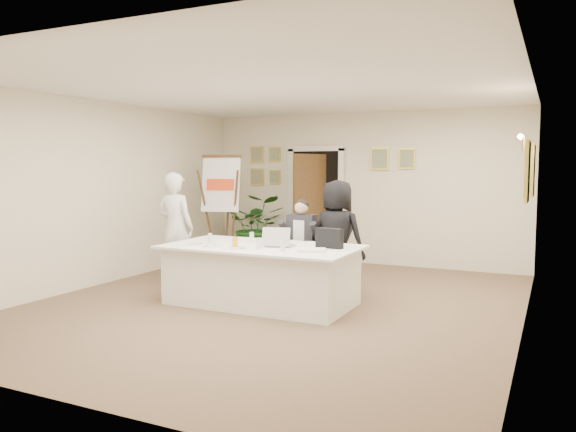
% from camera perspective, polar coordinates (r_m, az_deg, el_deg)
% --- Properties ---
extents(floor, '(7.00, 7.00, 0.00)m').
position_cam_1_polar(floor, '(7.51, -1.10, -8.86)').
color(floor, brown).
rests_on(floor, ground).
extents(ceiling, '(6.00, 7.00, 0.02)m').
position_cam_1_polar(ceiling, '(7.36, -1.14, 12.81)').
color(ceiling, white).
rests_on(ceiling, wall_back).
extents(wall_back, '(6.00, 0.10, 2.80)m').
position_cam_1_polar(wall_back, '(10.54, 7.46, 2.79)').
color(wall_back, white).
rests_on(wall_back, floor).
extents(wall_front, '(6.00, 0.10, 2.80)m').
position_cam_1_polar(wall_front, '(4.47, -21.72, -0.50)').
color(wall_front, white).
rests_on(wall_front, floor).
extents(wall_left, '(0.10, 7.00, 2.80)m').
position_cam_1_polar(wall_left, '(9.06, -18.35, 2.22)').
color(wall_left, white).
rests_on(wall_left, floor).
extents(wall_right, '(0.10, 7.00, 2.80)m').
position_cam_1_polar(wall_right, '(6.53, 23.10, 1.08)').
color(wall_right, white).
rests_on(wall_right, floor).
extents(doorway, '(1.14, 0.86, 2.20)m').
position_cam_1_polar(doorway, '(10.71, 2.65, 0.95)').
color(doorway, black).
rests_on(doorway, floor).
extents(pictures_back_wall, '(3.40, 0.06, 0.80)m').
position_cam_1_polar(pictures_back_wall, '(10.79, 3.38, 5.27)').
color(pictures_back_wall, gold).
rests_on(pictures_back_wall, wall_back).
extents(pictures_right_wall, '(0.06, 2.20, 0.80)m').
position_cam_1_polar(pictures_right_wall, '(7.72, 23.37, 4.22)').
color(pictures_right_wall, gold).
rests_on(pictures_right_wall, wall_right).
extents(wall_sconce, '(0.20, 0.30, 0.24)m').
position_cam_1_polar(wall_sconce, '(7.73, 22.94, 6.83)').
color(wall_sconce, '#DD9646').
rests_on(wall_sconce, wall_right).
extents(conference_table, '(2.53, 1.36, 0.78)m').
position_cam_1_polar(conference_table, '(7.41, -2.72, -5.95)').
color(conference_table, silver).
rests_on(conference_table, floor).
extents(seated_man, '(0.67, 0.70, 1.34)m').
position_cam_1_polar(seated_man, '(8.26, 1.29, -2.85)').
color(seated_man, black).
rests_on(seated_man, floor).
extents(flip_chart, '(0.71, 0.51, 1.97)m').
position_cam_1_polar(flip_chart, '(10.13, -6.63, -0.07)').
color(flip_chart, '#3C2713').
rests_on(flip_chart, floor).
extents(standing_man, '(0.64, 0.43, 1.72)m').
position_cam_1_polar(standing_man, '(8.85, -11.38, -1.19)').
color(standing_man, white).
rests_on(standing_man, floor).
extents(standing_woman, '(0.84, 0.59, 1.62)m').
position_cam_1_polar(standing_woman, '(7.98, 5.01, -2.14)').
color(standing_woman, black).
rests_on(standing_woman, floor).
extents(potted_palm, '(1.41, 1.32, 1.26)m').
position_cam_1_polar(potted_palm, '(11.14, -3.17, -1.01)').
color(potted_palm, '#226120').
rests_on(potted_palm, floor).
extents(laptop, '(0.43, 0.44, 0.28)m').
position_cam_1_polar(laptop, '(7.27, -0.76, -2.00)').
color(laptop, '#B7BABC').
rests_on(laptop, conference_table).
extents(laptop_bag, '(0.37, 0.16, 0.25)m').
position_cam_1_polar(laptop_bag, '(7.12, 4.23, -2.26)').
color(laptop_bag, black).
rests_on(laptop_bag, conference_table).
extents(paper_stack, '(0.39, 0.33, 0.03)m').
position_cam_1_polar(paper_stack, '(6.85, 2.39, -3.47)').
color(paper_stack, white).
rests_on(paper_stack, conference_table).
extents(plate_left, '(0.23, 0.23, 0.01)m').
position_cam_1_polar(plate_left, '(7.52, -9.37, -2.85)').
color(plate_left, white).
rests_on(plate_left, conference_table).
extents(plate_mid, '(0.26, 0.26, 0.01)m').
position_cam_1_polar(plate_mid, '(7.31, -7.71, -3.05)').
color(plate_mid, white).
rests_on(plate_mid, conference_table).
extents(plate_near, '(0.30, 0.30, 0.01)m').
position_cam_1_polar(plate_near, '(7.09, -5.11, -3.28)').
color(plate_near, white).
rests_on(plate_near, conference_table).
extents(glass_a, '(0.07, 0.07, 0.14)m').
position_cam_1_polar(glass_a, '(7.58, -7.92, -2.28)').
color(glass_a, silver).
rests_on(glass_a, conference_table).
extents(glass_b, '(0.08, 0.08, 0.14)m').
position_cam_1_polar(glass_b, '(7.04, -2.99, -2.81)').
color(glass_b, silver).
rests_on(glass_b, conference_table).
extents(glass_c, '(0.06, 0.06, 0.14)m').
position_cam_1_polar(glass_c, '(6.82, -0.54, -3.05)').
color(glass_c, silver).
rests_on(glass_c, conference_table).
extents(glass_d, '(0.06, 0.06, 0.14)m').
position_cam_1_polar(glass_d, '(7.67, -3.70, -2.16)').
color(glass_d, silver).
rests_on(glass_d, conference_table).
extents(oj_glass, '(0.09, 0.09, 0.13)m').
position_cam_1_polar(oj_glass, '(7.17, -5.37, -2.72)').
color(oj_glass, gold).
rests_on(oj_glass, conference_table).
extents(steel_jug, '(0.10, 0.10, 0.11)m').
position_cam_1_polar(steel_jug, '(7.38, -5.41, -2.57)').
color(steel_jug, silver).
rests_on(steel_jug, conference_table).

